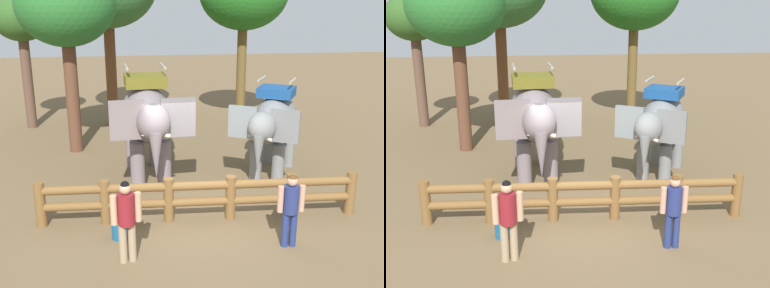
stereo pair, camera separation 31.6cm
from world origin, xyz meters
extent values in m
plane|color=brown|center=(0.00, 0.00, 0.00)|extent=(60.00, 60.00, 0.00)
cylinder|color=brown|center=(-3.60, -0.15, 0.53)|extent=(0.24, 0.24, 1.05)
cylinder|color=brown|center=(-2.16, -0.21, 0.53)|extent=(0.24, 0.24, 1.05)
cylinder|color=brown|center=(-0.72, -0.26, 0.53)|extent=(0.24, 0.24, 1.05)
cylinder|color=brown|center=(0.72, -0.31, 0.53)|extent=(0.24, 0.24, 1.05)
cylinder|color=brown|center=(2.16, -0.37, 0.53)|extent=(0.24, 0.24, 1.05)
cylinder|color=brown|center=(3.60, -0.42, 0.53)|extent=(0.24, 0.24, 1.05)
cylinder|color=brown|center=(0.00, -0.29, 0.45)|extent=(7.20, 0.47, 0.20)
cylinder|color=brown|center=(0.00, -0.29, 0.85)|extent=(7.20, 0.47, 0.20)
cylinder|color=slate|center=(-0.68, 1.81, 0.65)|extent=(0.39, 0.39, 1.30)
cylinder|color=slate|center=(-1.39, 1.76, 0.65)|extent=(0.39, 0.39, 1.30)
cylinder|color=slate|center=(-0.81, 3.56, 0.65)|extent=(0.39, 0.39, 1.30)
cylinder|color=slate|center=(-1.52, 3.51, 0.65)|extent=(0.39, 0.39, 1.30)
ellipsoid|color=slate|center=(-1.10, 2.66, 1.87)|extent=(1.51, 3.01, 1.51)
ellipsoid|color=slate|center=(-0.97, 0.94, 2.06)|extent=(0.90, 1.03, 0.93)
cube|color=slate|center=(-0.35, 1.11, 2.11)|extent=(0.87, 0.19, 0.97)
cube|color=slate|center=(-1.61, 1.01, 2.11)|extent=(0.87, 0.19, 0.97)
cone|color=slate|center=(-0.94, 0.60, 1.31)|extent=(0.35, 0.35, 1.19)
cone|color=beige|center=(-0.78, 0.71, 1.79)|extent=(0.40, 0.14, 0.17)
cone|color=beige|center=(-1.12, 0.68, 1.79)|extent=(0.40, 0.14, 0.17)
cube|color=brown|center=(-1.10, 2.66, 2.78)|extent=(1.17, 1.05, 0.30)
cylinder|color=#A59E8C|center=(-0.60, 2.70, 3.16)|extent=(0.14, 0.88, 0.08)
cylinder|color=#A59E8C|center=(-1.59, 2.62, 3.16)|extent=(0.14, 0.88, 0.08)
cylinder|color=slate|center=(2.44, 1.59, 0.57)|extent=(0.34, 0.34, 1.13)
cylinder|color=slate|center=(1.90, 1.90, 0.57)|extent=(0.34, 0.34, 1.13)
cylinder|color=slate|center=(3.19, 2.92, 0.57)|extent=(0.34, 0.34, 1.13)
cylinder|color=slate|center=(2.65, 3.23, 0.57)|extent=(0.34, 0.34, 1.13)
ellipsoid|color=slate|center=(2.55, 2.41, 1.63)|extent=(2.24, 2.77, 1.32)
ellipsoid|color=slate|center=(1.80, 1.10, 1.79)|extent=(1.05, 1.09, 0.81)
cube|color=slate|center=(2.34, 0.92, 1.84)|extent=(0.71, 0.47, 0.85)
cube|color=slate|center=(1.38, 1.46, 1.84)|extent=(0.71, 0.47, 0.85)
cone|color=slate|center=(1.66, 0.84, 1.15)|extent=(0.30, 0.30, 1.04)
cone|color=beige|center=(1.83, 0.84, 1.56)|extent=(0.34, 0.25, 0.14)
cone|color=beige|center=(1.57, 0.98, 1.56)|extent=(0.34, 0.25, 0.14)
cube|color=navy|center=(2.55, 2.41, 2.42)|extent=(1.26, 1.21, 0.26)
cylinder|color=#A59E8C|center=(2.92, 2.20, 2.76)|extent=(0.43, 0.70, 0.07)
cylinder|color=#A59E8C|center=(2.17, 2.62, 2.76)|extent=(0.43, 0.70, 0.07)
cylinder|color=tan|center=(-1.57, -1.88, 0.41)|extent=(0.16, 0.16, 0.82)
cylinder|color=tan|center=(-1.75, -1.91, 0.41)|extent=(0.16, 0.16, 0.82)
cylinder|color=maroon|center=(-1.66, -1.89, 1.13)|extent=(0.39, 0.39, 0.62)
cylinder|color=tan|center=(-1.43, -1.85, 1.14)|extent=(0.13, 0.13, 0.59)
cylinder|color=tan|center=(-1.89, -1.94, 1.14)|extent=(0.13, 0.13, 0.59)
sphere|color=tan|center=(-1.66, -1.89, 1.55)|extent=(0.23, 0.23, 0.23)
sphere|color=black|center=(-1.66, -1.89, 1.62)|extent=(0.18, 0.18, 0.18)
cylinder|color=navy|center=(1.75, -1.72, 0.38)|extent=(0.15, 0.15, 0.77)
cylinder|color=navy|center=(1.58, -1.72, 0.38)|extent=(0.15, 0.15, 0.77)
cylinder|color=navy|center=(1.67, -1.72, 1.06)|extent=(0.32, 0.32, 0.59)
cylinder|color=tan|center=(1.89, -1.73, 1.07)|extent=(0.12, 0.12, 0.56)
cylinder|color=tan|center=(1.44, -1.71, 1.07)|extent=(0.12, 0.12, 0.56)
sphere|color=tan|center=(1.67, -1.72, 1.46)|extent=(0.21, 0.21, 0.21)
sphere|color=#593819|center=(1.67, -1.72, 1.52)|extent=(0.17, 0.17, 0.17)
cylinder|color=brown|center=(-2.24, 8.45, 2.16)|extent=(0.42, 0.42, 4.32)
cylinder|color=brown|center=(2.69, 7.34, 2.11)|extent=(0.36, 0.36, 4.21)
cylinder|color=brown|center=(-5.41, 8.39, 1.82)|extent=(0.38, 0.38, 3.63)
ellipsoid|color=#2D5620|center=(-5.41, 8.39, 4.21)|extent=(2.09, 2.09, 1.78)
cylinder|color=brown|center=(-3.38, 5.21, 1.95)|extent=(0.43, 0.43, 3.89)
ellipsoid|color=#276A2A|center=(-3.38, 5.21, 4.73)|extent=(3.05, 3.05, 2.60)
cylinder|color=#19598C|center=(-1.83, -0.94, 0.18)|extent=(0.37, 0.37, 0.37)
camera|label=1|loc=(-1.45, -10.12, 5.06)|focal=43.97mm
camera|label=2|loc=(-1.13, -10.15, 5.06)|focal=43.97mm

